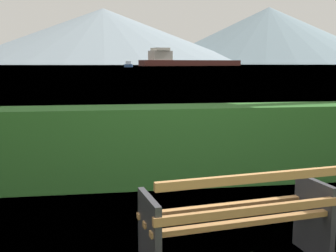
# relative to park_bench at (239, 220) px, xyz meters

# --- Properties ---
(water_surface) EXTENTS (620.00, 620.00, 0.00)m
(water_surface) POSITION_rel_park_bench_xyz_m (-0.01, 308.53, -0.42)
(water_surface) COLOR #6B8EA3
(water_surface) RESTS_ON ground_plane
(park_bench) EXTENTS (1.62, 0.80, 0.87)m
(park_bench) POSITION_rel_park_bench_xyz_m (0.00, 0.00, 0.00)
(park_bench) COLOR #A0703F
(park_bench) RESTS_ON ground_plane
(hedge_row) EXTENTS (7.64, 0.74, 1.08)m
(hedge_row) POSITION_rel_park_bench_xyz_m (-0.01, 2.58, 0.12)
(hedge_row) COLOR #285B23
(hedge_row) RESTS_ON ground_plane
(cargo_ship_large) EXTENTS (62.07, 27.71, 9.87)m
(cargo_ship_large) POSITION_rel_park_bench_xyz_m (44.60, 234.95, 2.34)
(cargo_ship_large) COLOR #471E19
(cargo_ship_large) RESTS_ON water_surface
(sailboat_mid) EXTENTS (3.91, 8.66, 2.35)m
(sailboat_mid) POSITION_rel_park_bench_xyz_m (8.99, 168.15, 0.40)
(sailboat_mid) COLOR #335693
(sailboat_mid) RESTS_ON water_surface
(distant_hills) EXTENTS (791.89, 374.02, 77.69)m
(distant_hills) POSITION_rel_park_bench_xyz_m (17.50, 546.16, 33.99)
(distant_hills) COLOR slate
(distant_hills) RESTS_ON ground_plane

